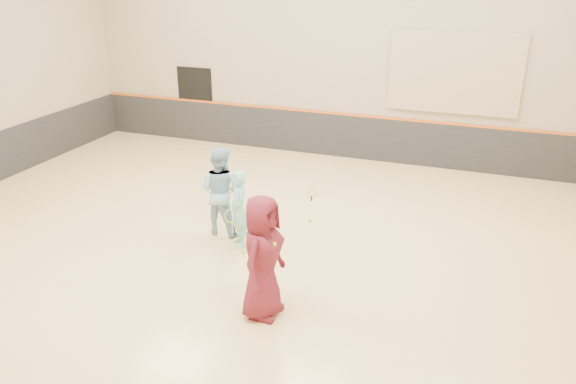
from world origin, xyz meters
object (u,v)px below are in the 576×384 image
(spare_racket, at_px, (311,193))
(girl, at_px, (239,209))
(instructor, at_px, (220,191))
(young_man, at_px, (263,257))

(spare_racket, bearing_deg, girl, -99.80)
(instructor, relative_size, spare_racket, 2.66)
(girl, distance_m, spare_racket, 3.03)
(instructor, xyz_separation_m, young_man, (1.86, -2.32, 0.08))
(young_man, xyz_separation_m, spare_racket, (-0.78, 4.81, -0.96))
(girl, distance_m, instructor, 0.72)
(girl, height_order, instructor, instructor)
(girl, relative_size, spare_racket, 2.24)
(girl, distance_m, young_man, 2.31)
(young_man, distance_m, spare_racket, 4.97)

